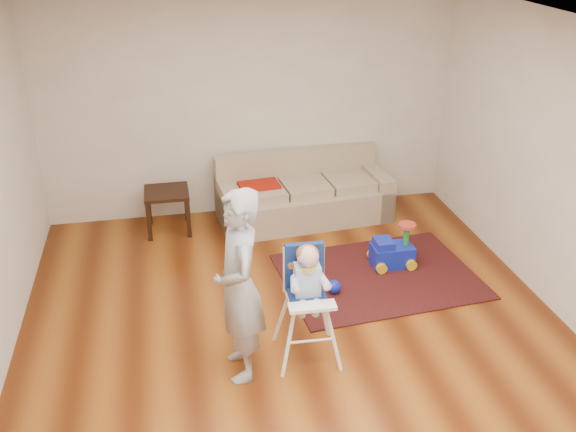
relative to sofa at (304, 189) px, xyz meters
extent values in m
plane|color=#532109|center=(-0.58, -2.30, -0.40)|extent=(5.50, 5.50, 0.00)
cube|color=beige|center=(-0.58, 0.45, 0.95)|extent=(5.00, 0.04, 2.70)
cube|color=beige|center=(1.92, -2.30, 0.95)|extent=(0.04, 5.50, 2.70)
cube|color=white|center=(-0.58, -2.30, 2.30)|extent=(5.00, 5.50, 0.04)
cube|color=#A1180B|center=(-0.56, -0.05, 0.13)|extent=(0.50, 0.34, 0.04)
cube|color=black|center=(0.47, -1.51, -0.39)|extent=(2.11, 1.65, 0.02)
sphere|color=#1325C0|center=(-0.08, -1.74, -0.32)|extent=(0.14, 0.14, 0.14)
cylinder|color=#1325C0|center=(-0.63, -2.72, 0.56)|extent=(0.02, 0.12, 0.01)
imported|color=#949496|center=(-1.14, -2.72, 0.42)|extent=(0.42, 0.62, 1.65)
camera|label=1|loc=(-1.62, -7.01, 3.13)|focal=40.00mm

